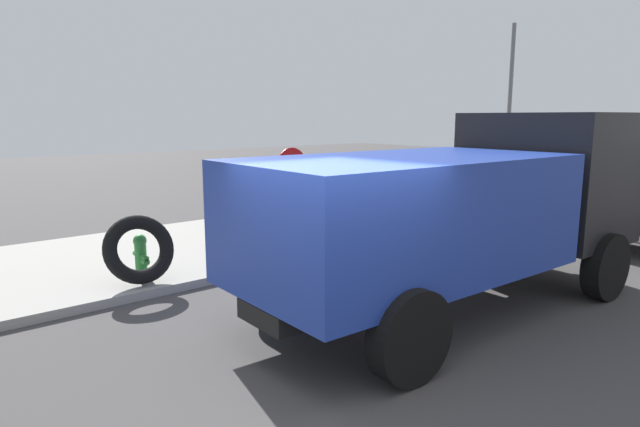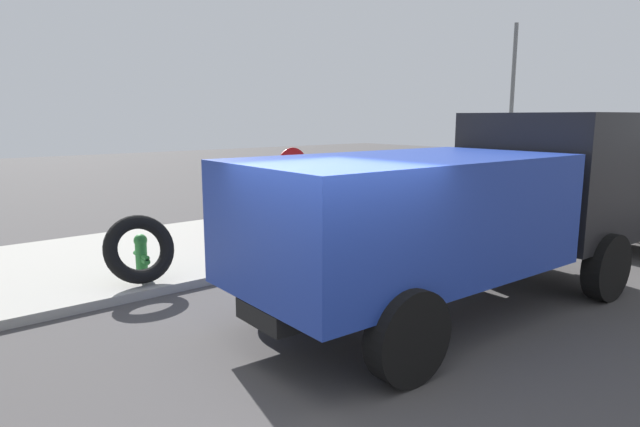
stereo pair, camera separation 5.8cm
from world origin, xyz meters
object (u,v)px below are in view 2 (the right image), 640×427
fire_hydrant (141,253)px  loose_tire (139,249)px  dump_truck_blue (463,205)px  street_light_pole (511,119)px  stop_sign (292,180)px

fire_hydrant → loose_tire: (-0.21, -0.46, 0.20)m
loose_tire → dump_truck_blue: 5.34m
dump_truck_blue → loose_tire: bearing=132.2°
street_light_pole → stop_sign: bearing=179.1°
stop_sign → fire_hydrant: bearing=175.7°
stop_sign → dump_truck_blue: 4.12m
fire_hydrant → street_light_pole: size_ratio=0.14×
dump_truck_blue → street_light_pole: bearing=27.0°
fire_hydrant → loose_tire: bearing=-114.3°
dump_truck_blue → street_light_pole: (7.83, 3.99, 1.26)m
loose_tire → street_light_pole: (11.37, 0.08, 2.13)m
loose_tire → fire_hydrant: bearing=65.7°
fire_hydrant → dump_truck_blue: size_ratio=0.10×
loose_tire → stop_sign: stop_sign is taller
loose_tire → street_light_pole: 11.57m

